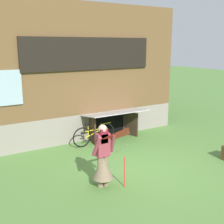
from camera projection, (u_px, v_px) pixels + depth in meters
ground_plane at (138, 168)px, 8.36m from camera, size 60.00×60.00×0.00m
log_house at (62, 69)px, 12.46m from camera, size 7.68×6.33×4.94m
person at (103, 161)px, 7.13m from camera, size 0.61×0.52×1.62m
kite at (128, 143)px, 6.75m from camera, size 0.88×0.95×1.51m
bicycle_yellow at (94, 134)px, 10.25m from camera, size 1.69×0.12×0.77m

